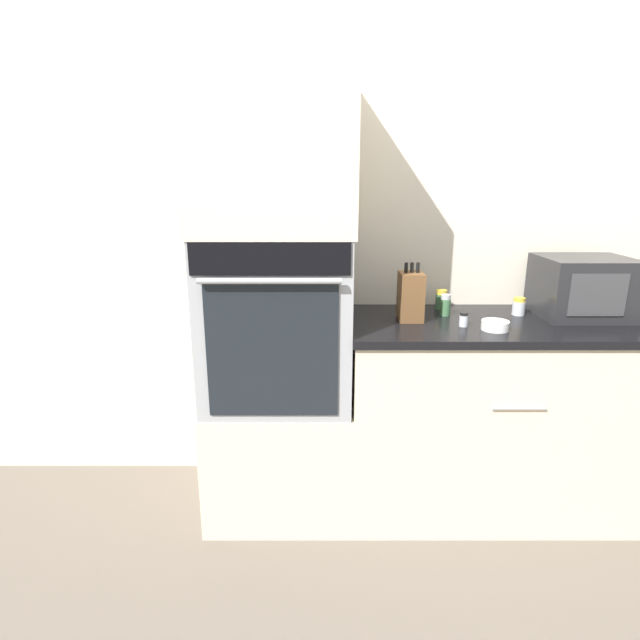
{
  "coord_description": "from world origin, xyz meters",
  "views": [
    {
      "loc": [
        -0.14,
        -1.87,
        1.54
      ],
      "look_at": [
        -0.13,
        0.21,
        0.96
      ],
      "focal_mm": 28.0,
      "sensor_mm": 36.0,
      "label": 1
    }
  ],
  "objects_px": {
    "condiment_jar_near": "(517,306)",
    "condiment_jar_far": "(439,300)",
    "bowl": "(493,325)",
    "condiment_jar_back": "(462,319)",
    "knife_block": "(409,296)",
    "microwave": "(581,287)",
    "wall_oven": "(276,318)",
    "condiment_jar_mid": "(443,305)"
  },
  "relations": [
    {
      "from": "wall_oven",
      "to": "condiment_jar_far",
      "type": "relative_size",
      "value": 7.8
    },
    {
      "from": "condiment_jar_mid",
      "to": "condiment_jar_far",
      "type": "height_order",
      "value": "condiment_jar_mid"
    },
    {
      "from": "wall_oven",
      "to": "condiment_jar_far",
      "type": "distance_m",
      "value": 0.81
    },
    {
      "from": "condiment_jar_back",
      "to": "condiment_jar_near",
      "type": "bearing_deg",
      "value": 31.89
    },
    {
      "from": "bowl",
      "to": "condiment_jar_mid",
      "type": "bearing_deg",
      "value": 122.92
    },
    {
      "from": "condiment_jar_mid",
      "to": "condiment_jar_back",
      "type": "relative_size",
      "value": 1.62
    },
    {
      "from": "wall_oven",
      "to": "microwave",
      "type": "relative_size",
      "value": 1.89
    },
    {
      "from": "condiment_jar_back",
      "to": "microwave",
      "type": "bearing_deg",
      "value": 17.01
    },
    {
      "from": "bowl",
      "to": "condiment_jar_far",
      "type": "height_order",
      "value": "condiment_jar_far"
    },
    {
      "from": "condiment_jar_near",
      "to": "condiment_jar_far",
      "type": "height_order",
      "value": "condiment_jar_far"
    },
    {
      "from": "wall_oven",
      "to": "condiment_jar_mid",
      "type": "bearing_deg",
      "value": 6.74
    },
    {
      "from": "microwave",
      "to": "bowl",
      "type": "xyz_separation_m",
      "value": [
        -0.48,
        -0.24,
        -0.12
      ]
    },
    {
      "from": "bowl",
      "to": "condiment_jar_near",
      "type": "height_order",
      "value": "condiment_jar_near"
    },
    {
      "from": "condiment_jar_back",
      "to": "bowl",
      "type": "bearing_deg",
      "value": -24.15
    },
    {
      "from": "bowl",
      "to": "condiment_jar_far",
      "type": "relative_size",
      "value": 1.19
    },
    {
      "from": "condiment_jar_mid",
      "to": "condiment_jar_far",
      "type": "relative_size",
      "value": 1.05
    },
    {
      "from": "wall_oven",
      "to": "microwave",
      "type": "distance_m",
      "value": 1.41
    },
    {
      "from": "wall_oven",
      "to": "knife_block",
      "type": "bearing_deg",
      "value": 1.57
    },
    {
      "from": "bowl",
      "to": "condiment_jar_mid",
      "type": "relative_size",
      "value": 1.13
    },
    {
      "from": "microwave",
      "to": "condiment_jar_mid",
      "type": "height_order",
      "value": "microwave"
    },
    {
      "from": "bowl",
      "to": "condiment_jar_back",
      "type": "bearing_deg",
      "value": 155.85
    },
    {
      "from": "wall_oven",
      "to": "condiment_jar_mid",
      "type": "distance_m",
      "value": 0.78
    },
    {
      "from": "wall_oven",
      "to": "bowl",
      "type": "xyz_separation_m",
      "value": [
        0.93,
        -0.15,
        0.01
      ]
    },
    {
      "from": "microwave",
      "to": "condiment_jar_far",
      "type": "relative_size",
      "value": 4.14
    },
    {
      "from": "condiment_jar_near",
      "to": "condiment_jar_far",
      "type": "distance_m",
      "value": 0.36
    },
    {
      "from": "bowl",
      "to": "condiment_jar_near",
      "type": "xyz_separation_m",
      "value": [
        0.19,
        0.25,
        0.02
      ]
    },
    {
      "from": "wall_oven",
      "to": "condiment_jar_far",
      "type": "height_order",
      "value": "wall_oven"
    },
    {
      "from": "microwave",
      "to": "bowl",
      "type": "distance_m",
      "value": 0.54
    },
    {
      "from": "condiment_jar_back",
      "to": "condiment_jar_mid",
      "type": "bearing_deg",
      "value": 100.8
    },
    {
      "from": "wall_oven",
      "to": "condiment_jar_back",
      "type": "bearing_deg",
      "value": -6.55
    },
    {
      "from": "bowl",
      "to": "condiment_jar_back",
      "type": "distance_m",
      "value": 0.13
    },
    {
      "from": "microwave",
      "to": "condiment_jar_mid",
      "type": "xyz_separation_m",
      "value": [
        -0.63,
        0.0,
        -0.09
      ]
    },
    {
      "from": "knife_block",
      "to": "condiment_jar_mid",
      "type": "relative_size",
      "value": 2.59
    },
    {
      "from": "knife_block",
      "to": "bowl",
      "type": "xyz_separation_m",
      "value": [
        0.33,
        -0.16,
        -0.09
      ]
    },
    {
      "from": "microwave",
      "to": "condiment_jar_back",
      "type": "height_order",
      "value": "microwave"
    },
    {
      "from": "condiment_jar_far",
      "to": "condiment_jar_back",
      "type": "distance_m",
      "value": 0.31
    },
    {
      "from": "knife_block",
      "to": "condiment_jar_mid",
      "type": "height_order",
      "value": "knife_block"
    },
    {
      "from": "condiment_jar_near",
      "to": "condiment_jar_mid",
      "type": "bearing_deg",
      "value": -178.43
    },
    {
      "from": "microwave",
      "to": "bowl",
      "type": "relative_size",
      "value": 3.48
    },
    {
      "from": "knife_block",
      "to": "condiment_jar_far",
      "type": "bearing_deg",
      "value": 46.21
    },
    {
      "from": "bowl",
      "to": "condiment_jar_back",
      "type": "height_order",
      "value": "condiment_jar_back"
    },
    {
      "from": "microwave",
      "to": "condiment_jar_far",
      "type": "height_order",
      "value": "microwave"
    }
  ]
}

